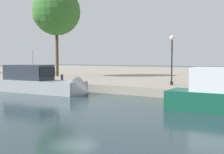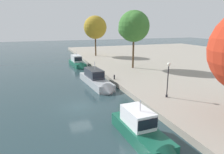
% 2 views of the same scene
% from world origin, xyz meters
% --- Properties ---
extents(ground_plane, '(220.00, 220.00, 0.00)m').
position_xyz_m(ground_plane, '(0.00, 0.00, 0.00)').
color(ground_plane, '#23383D').
extents(motor_yacht_0, '(9.16, 2.84, 4.36)m').
position_xyz_m(motor_yacht_0, '(-24.38, 4.21, 0.64)').
color(motor_yacht_0, '#14513D').
rests_on(motor_yacht_0, ground_plane).
extents(motor_yacht_1, '(10.93, 3.31, 4.67)m').
position_xyz_m(motor_yacht_1, '(-7.72, 4.19, 0.63)').
color(motor_yacht_1, '#9EA3A8').
rests_on(motor_yacht_1, ground_plane).
extents(motor_yacht_2, '(8.05, 2.62, 4.18)m').
position_xyz_m(motor_yacht_2, '(9.02, 3.44, 0.69)').
color(motor_yacht_2, '#14513D').
rests_on(motor_yacht_2, ground_plane).
extents(mooring_bollard_0, '(0.27, 0.27, 0.79)m').
position_xyz_m(mooring_bollard_0, '(-7.80, 7.21, 1.13)').
color(mooring_bollard_0, '#2D2D33').
rests_on(mooring_bollard_0, dock_promenade).
extents(lamp_post, '(0.42, 0.42, 4.31)m').
position_xyz_m(lamp_post, '(2.24, 10.32, 3.47)').
color(lamp_post, black).
rests_on(lamp_post, dock_promenade).
extents(tree_0, '(6.43, 6.43, 11.25)m').
position_xyz_m(tree_0, '(-34.45, 11.36, 8.67)').
color(tree_0, '#4C3823').
rests_on(tree_0, dock_promenade).
extents(tree_1, '(6.32, 6.16, 11.48)m').
position_xyz_m(tree_1, '(-14.96, 13.89, 9.16)').
color(tree_1, '#4C3823').
rests_on(tree_1, dock_promenade).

